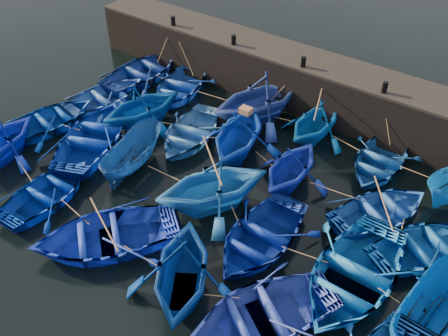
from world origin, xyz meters
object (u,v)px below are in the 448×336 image
Objects in this scene: boat_8 at (189,132)px; wooden_crate at (246,110)px; boat_0 at (143,71)px; boat_13 at (50,120)px.

boat_8 is 9.02× the size of wooden_crate.
wooden_crate reaches higher than boat_0.
boat_8 is 6.85m from boat_13.
wooden_crate is at bearing -146.34° from boat_13.
boat_13 is at bearing -157.86° from wooden_crate.
boat_0 is at bearing -82.75° from boat_13.
boat_0 is at bearing 163.60° from wooden_crate.
boat_0 is 10.24× the size of wooden_crate.
wooden_crate is at bearing 167.25° from boat_0.
boat_0 reaches higher than boat_8.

